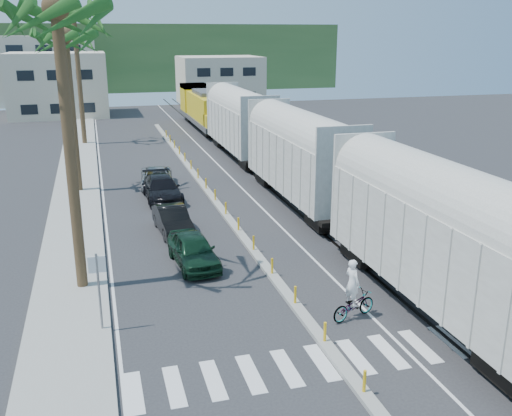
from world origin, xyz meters
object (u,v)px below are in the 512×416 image
at_px(street_sign, 98,281).
at_px(car_lead, 193,250).
at_px(cyclist, 353,300).
at_px(car_second, 173,220).

xyz_separation_m(street_sign, car_lead, (4.21, 5.23, -1.23)).
bearing_deg(cyclist, car_second, 5.87).
bearing_deg(street_sign, car_second, 68.47).
relative_size(street_sign, cyclist, 1.26).
distance_m(car_lead, car_second, 4.72).
xyz_separation_m(street_sign, cyclist, (9.06, -1.48, -1.23)).
bearing_deg(car_lead, street_sign, -133.90).
distance_m(street_sign, cyclist, 9.26).
bearing_deg(cyclist, car_lead, 17.48).
relative_size(street_sign, car_lead, 0.67).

